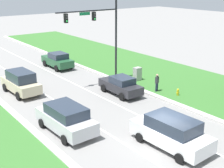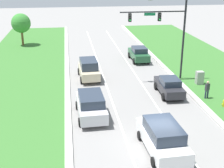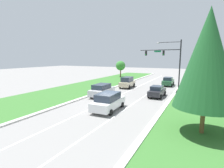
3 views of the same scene
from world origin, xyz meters
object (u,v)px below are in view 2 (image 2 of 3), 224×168
(silver_suv, at_px, (91,105))
(oak_near_left_tree, at_px, (21,23))
(charcoal_sedan, at_px, (169,86))
(traffic_signal_mast, at_px, (167,26))
(pedestrian, at_px, (207,89))
(fire_hydrant, at_px, (224,104))
(champagne_suv, at_px, (89,69))
(utility_cabinet, at_px, (200,78))
(forest_sedan, at_px, (139,54))
(white_suv, at_px, (163,137))

(silver_suv, distance_m, oak_near_left_tree, 26.84)
(charcoal_sedan, xyz_separation_m, silver_suv, (-7.43, -3.49, 0.13))
(traffic_signal_mast, xyz_separation_m, pedestrian, (2.21, -5.49, -4.67))
(fire_hydrant, bearing_deg, pedestrian, 109.28)
(fire_hydrant, distance_m, oak_near_left_tree, 32.03)
(champagne_suv, xyz_separation_m, oak_near_left_tree, (-8.74, 16.41, 2.30))
(silver_suv, height_order, utility_cabinet, silver_suv)
(charcoal_sedan, height_order, fire_hydrant, charcoal_sedan)
(charcoal_sedan, distance_m, forest_sedan, 11.41)
(champagne_suv, xyz_separation_m, white_suv, (3.59, -14.60, -0.08))
(silver_suv, xyz_separation_m, utility_cabinet, (11.26, 5.61, -0.28))
(utility_cabinet, bearing_deg, pedestrian, -103.06)
(silver_suv, bearing_deg, charcoal_sedan, 23.31)
(champagne_suv, relative_size, utility_cabinet, 3.47)
(forest_sedan, distance_m, fire_hydrant, 15.33)
(utility_cabinet, xyz_separation_m, oak_near_left_tree, (-19.54, 19.82, 2.67))
(silver_suv, distance_m, forest_sedan, 16.54)
(charcoal_sedan, bearing_deg, silver_suv, -153.48)
(champagne_suv, bearing_deg, traffic_signal_mast, -13.56)
(traffic_signal_mast, distance_m, forest_sedan, 8.83)
(white_suv, bearing_deg, forest_sedan, 79.15)
(silver_suv, distance_m, pedestrian, 10.62)
(traffic_signal_mast, relative_size, charcoal_sedan, 1.91)
(traffic_signal_mast, height_order, utility_cabinet, traffic_signal_mast)
(utility_cabinet, bearing_deg, charcoal_sedan, -151.05)
(silver_suv, relative_size, oak_near_left_tree, 1.03)
(champagne_suv, xyz_separation_m, forest_sedan, (6.71, 5.89, -0.15))
(fire_hydrant, bearing_deg, champagne_suv, 140.01)
(charcoal_sedan, relative_size, oak_near_left_tree, 0.93)
(white_suv, height_order, utility_cabinet, white_suv)
(champagne_suv, bearing_deg, fire_hydrant, -42.50)
(oak_near_left_tree, bearing_deg, traffic_signal_mast, -47.38)
(utility_cabinet, bearing_deg, traffic_signal_mast, 148.14)
(champagne_suv, distance_m, oak_near_left_tree, 18.74)
(charcoal_sedan, relative_size, fire_hydrant, 6.39)
(forest_sedan, bearing_deg, champagne_suv, -139.25)
(pedestrian, bearing_deg, silver_suv, -9.39)
(white_suv, relative_size, forest_sedan, 1.10)
(traffic_signal_mast, distance_m, silver_suv, 12.05)
(traffic_signal_mast, bearing_deg, silver_suv, -137.62)
(utility_cabinet, distance_m, oak_near_left_tree, 27.96)
(charcoal_sedan, relative_size, pedestrian, 2.65)
(oak_near_left_tree, bearing_deg, utility_cabinet, -45.41)
(charcoal_sedan, height_order, white_suv, white_suv)
(traffic_signal_mast, relative_size, pedestrian, 5.06)
(oak_near_left_tree, bearing_deg, white_suv, -68.31)
(traffic_signal_mast, height_order, champagne_suv, traffic_signal_mast)
(white_suv, height_order, pedestrian, white_suv)
(traffic_signal_mast, relative_size, forest_sedan, 1.83)
(silver_suv, height_order, oak_near_left_tree, oak_near_left_tree)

